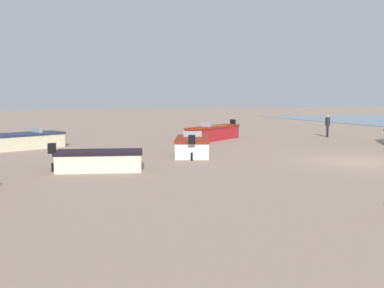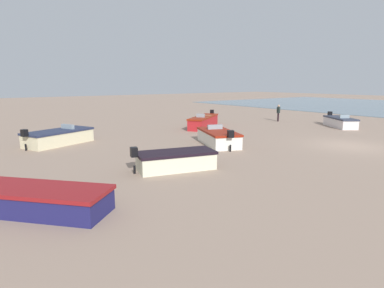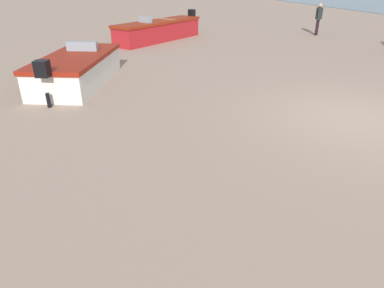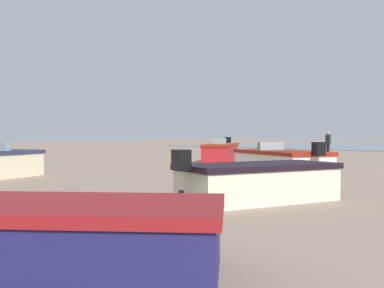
{
  "view_description": "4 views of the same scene",
  "coord_description": "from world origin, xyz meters",
  "px_view_note": "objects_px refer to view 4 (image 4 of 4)",
  "views": [
    {
      "loc": [
        -16.19,
        14.41,
        3.01
      ],
      "look_at": [
        3.64,
        6.63,
        0.71
      ],
      "focal_mm": 42.43,
      "sensor_mm": 36.0,
      "label": 1
    },
    {
      "loc": [
        -9.52,
        18.88,
        3.78
      ],
      "look_at": [
        3.98,
        8.85,
        0.52
      ],
      "focal_mm": 29.94,
      "sensor_mm": 36.0,
      "label": 2
    },
    {
      "loc": [
        -5.89,
        6.01,
        3.09
      ],
      "look_at": [
        -0.87,
        4.35,
        0.45
      ],
      "focal_mm": 32.34,
      "sensor_mm": 36.0,
      "label": 3
    },
    {
      "loc": [
        -4.23,
        19.03,
        1.42
      ],
      "look_at": [
        6.4,
        8.92,
        1.11
      ],
      "focal_mm": 43.2,
      "sensor_mm": 36.0,
      "label": 4
    }
  ],
  "objects_px": {
    "boat_cream_3": "(258,182)",
    "boat_white_4": "(281,163)",
    "boat_red_2": "(221,153)",
    "beach_walker_foreground": "(328,142)"
  },
  "relations": [
    {
      "from": "boat_cream_3",
      "to": "boat_white_4",
      "type": "relative_size",
      "value": 0.9
    },
    {
      "from": "boat_red_2",
      "to": "beach_walker_foreground",
      "type": "bearing_deg",
      "value": -131.73
    },
    {
      "from": "boat_cream_3",
      "to": "boat_white_4",
      "type": "height_order",
      "value": "boat_white_4"
    },
    {
      "from": "boat_red_2",
      "to": "boat_white_4",
      "type": "distance_m",
      "value": 7.72
    },
    {
      "from": "boat_red_2",
      "to": "beach_walker_foreground",
      "type": "relative_size",
      "value": 3.09
    },
    {
      "from": "boat_red_2",
      "to": "boat_white_4",
      "type": "relative_size",
      "value": 1.18
    },
    {
      "from": "boat_cream_3",
      "to": "boat_white_4",
      "type": "distance_m",
      "value": 6.13
    },
    {
      "from": "boat_cream_3",
      "to": "boat_white_4",
      "type": "xyz_separation_m",
      "value": [
        3.16,
        -5.26,
        0.04
      ]
    },
    {
      "from": "boat_red_2",
      "to": "boat_cream_3",
      "type": "bearing_deg",
      "value": 101.08
    },
    {
      "from": "beach_walker_foreground",
      "to": "boat_red_2",
      "type": "bearing_deg",
      "value": -52.54
    }
  ]
}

